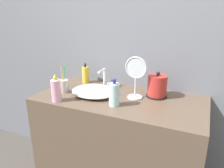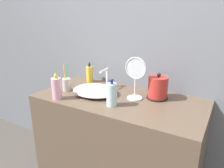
{
  "view_description": "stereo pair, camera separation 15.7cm",
  "coord_description": "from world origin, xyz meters",
  "px_view_note": "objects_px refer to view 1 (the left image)",
  "views": [
    {
      "loc": [
        0.56,
        -1.11,
        1.5
      ],
      "look_at": [
        -0.06,
        0.3,
        0.97
      ],
      "focal_mm": 35.0,
      "sensor_mm": 36.0,
      "label": 1
    },
    {
      "loc": [
        0.7,
        -1.04,
        1.5
      ],
      "look_at": [
        -0.06,
        0.3,
        0.97
      ],
      "focal_mm": 35.0,
      "sensor_mm": 36.0,
      "label": 2
    }
  ],
  "objects_px": {
    "shampoo_bottle": "(56,90)",
    "mouthwash_bottle": "(85,74)",
    "electric_kettle": "(157,87)",
    "toothbrush_cup": "(64,86)",
    "faucet": "(104,77)",
    "lotion_bottle": "(114,94)",
    "vanity_mirror": "(136,76)"
  },
  "relations": [
    {
      "from": "lotion_bottle",
      "to": "mouthwash_bottle",
      "type": "relative_size",
      "value": 1.04
    },
    {
      "from": "lotion_bottle",
      "to": "shampoo_bottle",
      "type": "xyz_separation_m",
      "value": [
        -0.41,
        -0.1,
        0.0
      ]
    },
    {
      "from": "faucet",
      "to": "toothbrush_cup",
      "type": "xyz_separation_m",
      "value": [
        -0.25,
        -0.23,
        -0.04
      ]
    },
    {
      "from": "shampoo_bottle",
      "to": "mouthwash_bottle",
      "type": "relative_size",
      "value": 1.09
    },
    {
      "from": "faucet",
      "to": "lotion_bottle",
      "type": "height_order",
      "value": "lotion_bottle"
    },
    {
      "from": "toothbrush_cup",
      "to": "shampoo_bottle",
      "type": "distance_m",
      "value": 0.18
    },
    {
      "from": "mouthwash_bottle",
      "to": "vanity_mirror",
      "type": "distance_m",
      "value": 0.55
    },
    {
      "from": "faucet",
      "to": "shampoo_bottle",
      "type": "bearing_deg",
      "value": -116.02
    },
    {
      "from": "lotion_bottle",
      "to": "shampoo_bottle",
      "type": "relative_size",
      "value": 0.96
    },
    {
      "from": "mouthwash_bottle",
      "to": "vanity_mirror",
      "type": "height_order",
      "value": "vanity_mirror"
    },
    {
      "from": "mouthwash_bottle",
      "to": "vanity_mirror",
      "type": "bearing_deg",
      "value": -17.47
    },
    {
      "from": "toothbrush_cup",
      "to": "mouthwash_bottle",
      "type": "relative_size",
      "value": 1.22
    },
    {
      "from": "shampoo_bottle",
      "to": "vanity_mirror",
      "type": "xyz_separation_m",
      "value": [
        0.5,
        0.28,
        0.09
      ]
    },
    {
      "from": "shampoo_bottle",
      "to": "mouthwash_bottle",
      "type": "bearing_deg",
      "value": 92.79
    },
    {
      "from": "shampoo_bottle",
      "to": "vanity_mirror",
      "type": "distance_m",
      "value": 0.58
    },
    {
      "from": "faucet",
      "to": "vanity_mirror",
      "type": "distance_m",
      "value": 0.34
    },
    {
      "from": "faucet",
      "to": "vanity_mirror",
      "type": "relative_size",
      "value": 0.52
    },
    {
      "from": "shampoo_bottle",
      "to": "lotion_bottle",
      "type": "bearing_deg",
      "value": 13.12
    },
    {
      "from": "electric_kettle",
      "to": "toothbrush_cup",
      "type": "relative_size",
      "value": 0.86
    },
    {
      "from": "toothbrush_cup",
      "to": "mouthwash_bottle",
      "type": "xyz_separation_m",
      "value": [
        0.03,
        0.28,
        0.02
      ]
    },
    {
      "from": "shampoo_bottle",
      "to": "vanity_mirror",
      "type": "relative_size",
      "value": 0.64
    },
    {
      "from": "electric_kettle",
      "to": "vanity_mirror",
      "type": "bearing_deg",
      "value": -148.15
    },
    {
      "from": "electric_kettle",
      "to": "vanity_mirror",
      "type": "height_order",
      "value": "vanity_mirror"
    },
    {
      "from": "faucet",
      "to": "vanity_mirror",
      "type": "bearing_deg",
      "value": -19.85
    },
    {
      "from": "electric_kettle",
      "to": "vanity_mirror",
      "type": "xyz_separation_m",
      "value": [
        -0.14,
        -0.09,
        0.1
      ]
    },
    {
      "from": "lotion_bottle",
      "to": "electric_kettle",
      "type": "bearing_deg",
      "value": 50.16
    },
    {
      "from": "lotion_bottle",
      "to": "vanity_mirror",
      "type": "distance_m",
      "value": 0.23
    },
    {
      "from": "faucet",
      "to": "lotion_bottle",
      "type": "xyz_separation_m",
      "value": [
        0.22,
        -0.3,
        -0.01
      ]
    },
    {
      "from": "electric_kettle",
      "to": "toothbrush_cup",
      "type": "distance_m",
      "value": 0.72
    },
    {
      "from": "faucet",
      "to": "lotion_bottle",
      "type": "distance_m",
      "value": 0.37
    },
    {
      "from": "electric_kettle",
      "to": "vanity_mirror",
      "type": "relative_size",
      "value": 0.62
    },
    {
      "from": "electric_kettle",
      "to": "faucet",
      "type": "bearing_deg",
      "value": 177.22
    }
  ]
}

